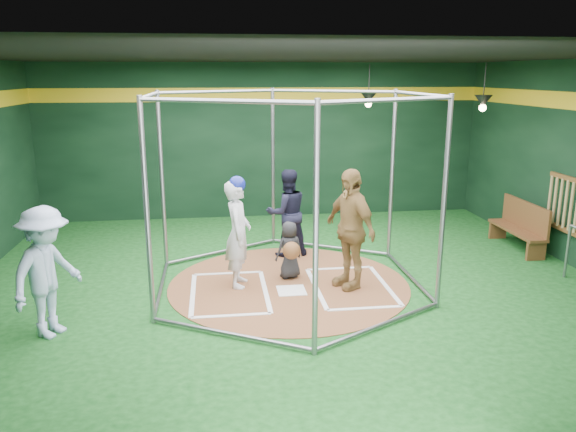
{
  "coord_description": "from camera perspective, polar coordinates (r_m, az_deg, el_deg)",
  "views": [
    {
      "loc": [
        -1.11,
        -8.29,
        3.25
      ],
      "look_at": [
        0.0,
        0.1,
        1.1
      ],
      "focal_mm": 35.0,
      "sensor_mm": 36.0,
      "label": 1
    }
  ],
  "objects": [
    {
      "name": "room_shell",
      "position": [
        8.51,
        0.08,
        4.12
      ],
      "size": [
        10.1,
        9.1,
        3.53
      ],
      "color": "#0D3C12",
      "rests_on": "ground"
    },
    {
      "name": "clay_disc",
      "position": [
        8.98,
        0.08,
        -6.94
      ],
      "size": [
        3.8,
        3.8,
        0.01
      ],
      "primitive_type": "cylinder",
      "color": "brown",
      "rests_on": "ground"
    },
    {
      "name": "home_plate",
      "position": [
        8.69,
        0.35,
        -7.58
      ],
      "size": [
        0.43,
        0.43,
        0.01
      ],
      "primitive_type": "cube",
      "color": "white",
      "rests_on": "clay_disc"
    },
    {
      "name": "batter_box_left",
      "position": [
        8.67,
        -5.98,
        -7.73
      ],
      "size": [
        1.17,
        1.77,
        0.01
      ],
      "color": "white",
      "rests_on": "clay_disc"
    },
    {
      "name": "batter_box_right",
      "position": [
        8.91,
        6.41,
        -7.12
      ],
      "size": [
        1.17,
        1.77,
        0.01
      ],
      "color": "white",
      "rests_on": "clay_disc"
    },
    {
      "name": "batting_cage",
      "position": [
        8.55,
        0.09,
        2.44
      ],
      "size": [
        4.05,
        4.67,
        3.0
      ],
      "color": "gray",
      "rests_on": "ground"
    },
    {
      "name": "bat_rack",
      "position": [
        10.81,
        26.63,
        0.98
      ],
      "size": [
        0.07,
        1.25,
        0.98
      ],
      "color": "brown",
      "rests_on": "room_shell"
    },
    {
      "name": "pendant_lamp_near",
      "position": [
        12.36,
        8.18,
        11.75
      ],
      "size": [
        0.34,
        0.34,
        0.9
      ],
      "color": "black",
      "rests_on": "room_shell"
    },
    {
      "name": "pendant_lamp_far",
      "position": [
        11.5,
        19.21,
        10.94
      ],
      "size": [
        0.34,
        0.34,
        0.9
      ],
      "color": "black",
      "rests_on": "room_shell"
    },
    {
      "name": "batter_figure",
      "position": [
        8.7,
        -5.1,
        -1.61
      ],
      "size": [
        0.48,
        0.66,
        1.75
      ],
      "color": "silver",
      "rests_on": "clay_disc"
    },
    {
      "name": "visitor_leopard",
      "position": [
        8.65,
        6.3,
        -1.28
      ],
      "size": [
        0.87,
        1.18,
        1.87
      ],
      "primitive_type": "imported",
      "rotation": [
        0.0,
        0.0,
        -1.14
      ],
      "color": "tan",
      "rests_on": "clay_disc"
    },
    {
      "name": "catcher_figure",
      "position": [
        9.06,
        0.17,
        -3.47
      ],
      "size": [
        0.54,
        0.61,
        0.94
      ],
      "color": "black",
      "rests_on": "clay_disc"
    },
    {
      "name": "umpire",
      "position": [
        10.15,
        -0.1,
        0.33
      ],
      "size": [
        0.87,
        0.74,
        1.59
      ],
      "primitive_type": "imported",
      "rotation": [
        0.0,
        0.0,
        3.33
      ],
      "color": "black",
      "rests_on": "clay_disc"
    },
    {
      "name": "bystander_blue",
      "position": [
        7.66,
        -23.33,
        -5.27
      ],
      "size": [
        1.06,
        1.26,
        1.69
      ],
      "primitive_type": "imported",
      "rotation": [
        0.0,
        0.0,
        1.09
      ],
      "color": "#AEC2E6",
      "rests_on": "ground"
    },
    {
      "name": "dugout_bench",
      "position": [
        11.53,
        22.56,
        -0.83
      ],
      "size": [
        0.37,
        1.57,
        0.92
      ],
      "color": "brown",
      "rests_on": "ground"
    }
  ]
}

